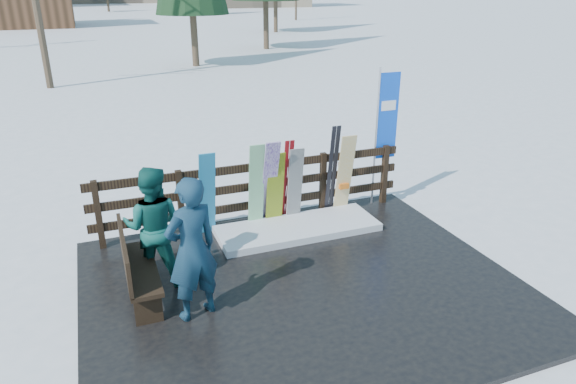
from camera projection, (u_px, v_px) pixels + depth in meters
name	position (u px, v px, depth m)	size (l,w,h in m)	color
ground	(303.00, 289.00, 7.31)	(700.00, 700.00, 0.00)	white
deck	(303.00, 287.00, 7.30)	(6.00, 5.00, 0.08)	black
fence	(255.00, 188.00, 8.94)	(5.60, 0.10, 1.15)	black
snow_patch	(298.00, 228.00, 8.83)	(2.77, 1.00, 0.12)	white
bench	(135.00, 265.00, 6.77)	(0.41, 1.50, 0.97)	black
snowboard_0	(207.00, 195.00, 8.41)	(0.27, 0.03, 1.55)	#2589BB
snowboard_1	(256.00, 187.00, 8.69)	(0.26, 0.03, 1.56)	white
snowboard_2	(275.00, 189.00, 8.84)	(0.30, 0.03, 1.37)	#E0FF19
snowboard_3	(269.00, 184.00, 8.76)	(0.25, 0.03, 1.66)	white
snowboard_4	(295.00, 186.00, 8.95)	(0.26, 0.03, 1.41)	black
snowboard_5	(345.00, 175.00, 9.25)	(0.29, 0.03, 1.55)	silver
ski_pair_a	(287.00, 181.00, 8.94)	(0.16, 0.30, 1.55)	maroon
ski_pair_b	(332.00, 171.00, 9.20)	(0.17, 0.26, 1.71)	black
rental_flag	(385.00, 121.00, 9.48)	(0.45, 0.04, 2.60)	silver
person_front	(192.00, 249.00, 6.28)	(0.69, 0.45, 1.89)	navy
person_back	(153.00, 226.00, 7.07)	(0.84, 0.65, 1.73)	#12534C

